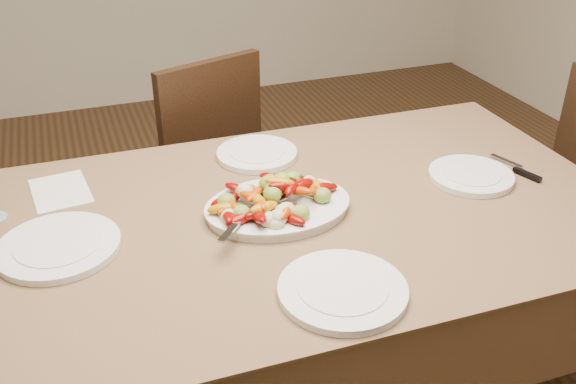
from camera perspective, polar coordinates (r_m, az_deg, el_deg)
The scene contains 11 objects.
dining_table at distance 1.94m, azimuth 0.00°, elevation -11.39°, with size 1.84×1.04×0.76m, color brown.
chair_far at distance 2.61m, azimuth -8.80°, elevation 2.49°, with size 0.42×0.42×0.95m, color black, non-canonical shape.
serving_platter at distance 1.71m, azimuth -0.91°, elevation -1.50°, with size 0.38×0.28×0.02m, color white.
roasted_vegetables at distance 1.68m, azimuth -0.92°, elevation 0.16°, with size 0.31×0.21×0.09m, color #730503, non-canonical shape.
serving_spoon at distance 1.64m, azimuth -2.66°, elevation -1.42°, with size 0.28×0.06×0.03m, color #9EA0A8, non-canonical shape.
plate_left at distance 1.66m, azimuth -19.72°, elevation -4.61°, with size 0.30×0.30×0.02m, color white.
plate_right at distance 1.95m, azimuth 15.95°, elevation 1.38°, with size 0.24×0.24×0.02m, color white.
plate_far at distance 2.00m, azimuth -2.78°, elevation 3.39°, with size 0.25×0.25×0.02m, color white.
plate_near at distance 1.43m, azimuth 4.87°, elevation -8.71°, with size 0.29×0.29×0.02m, color white.
menu_card at distance 1.92m, azimuth -19.58°, elevation 0.09°, with size 0.15×0.21×0.00m, color silver.
table_knife at distance 2.04m, azimuth 19.72°, elevation 1.94°, with size 0.02×0.20×0.01m, color #9EA0A8, non-canonical shape.
Camera 1 is at (-0.46, -1.27, 1.65)m, focal length 40.00 mm.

